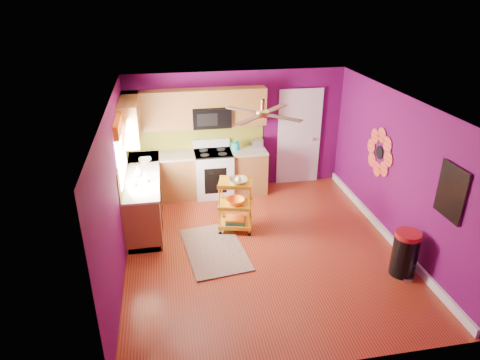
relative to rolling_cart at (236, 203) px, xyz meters
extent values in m
plane|color=maroon|center=(0.34, -0.66, -0.54)|extent=(5.00, 5.00, 0.00)
cube|color=#5A0A4E|center=(0.34, 1.84, 0.71)|extent=(4.50, 0.04, 2.50)
cube|color=#5A0A4E|center=(0.34, -3.16, 0.71)|extent=(4.50, 0.04, 2.50)
cube|color=#5A0A4E|center=(-1.91, -0.66, 0.71)|extent=(0.04, 5.00, 2.50)
cube|color=#5A0A4E|center=(2.59, -0.66, 0.71)|extent=(0.04, 5.00, 2.50)
cube|color=silver|center=(0.34, -0.66, 1.96)|extent=(4.50, 5.00, 0.04)
cube|color=white|center=(2.56, -0.66, -0.47)|extent=(0.05, 4.90, 0.14)
cube|color=brown|center=(-1.61, 0.69, -0.09)|extent=(0.60, 2.30, 0.90)
cube|color=brown|center=(-0.51, 1.54, -0.09)|extent=(2.80, 0.60, 0.90)
cube|color=beige|center=(-1.61, 0.69, 0.38)|extent=(0.63, 2.30, 0.04)
cube|color=beige|center=(-0.51, 1.54, 0.38)|extent=(2.80, 0.63, 0.04)
cube|color=black|center=(-1.61, 0.69, -0.49)|extent=(0.54, 2.30, 0.10)
cube|color=black|center=(-0.51, 1.54, -0.49)|extent=(2.80, 0.54, 0.10)
cube|color=white|center=(-0.21, 1.51, -0.08)|extent=(0.76, 0.66, 0.92)
cube|color=black|center=(-0.21, 1.51, 0.38)|extent=(0.76, 0.62, 0.03)
cube|color=white|center=(-0.21, 1.79, 0.50)|extent=(0.76, 0.06, 0.18)
cube|color=black|center=(-0.21, 1.19, -0.09)|extent=(0.45, 0.02, 0.55)
cube|color=brown|center=(-1.25, 1.68, 1.28)|extent=(1.32, 0.33, 0.75)
cube|color=brown|center=(0.53, 1.68, 1.28)|extent=(0.72, 0.33, 0.75)
cube|color=brown|center=(-0.21, 1.68, 1.49)|extent=(0.76, 0.33, 0.34)
cube|color=brown|center=(-1.74, 1.19, 1.28)|extent=(0.33, 1.30, 0.75)
cube|color=black|center=(-0.21, 1.64, 1.11)|extent=(0.76, 0.38, 0.40)
cube|color=olive|center=(-0.51, 1.83, 0.65)|extent=(2.80, 0.01, 0.51)
cube|color=olive|center=(-1.90, 0.69, 0.65)|extent=(0.01, 2.30, 0.51)
cube|color=white|center=(-1.89, 0.39, 1.01)|extent=(0.03, 1.20, 1.00)
cube|color=orange|center=(-1.86, 0.39, 1.48)|extent=(0.08, 1.35, 0.22)
cube|color=white|center=(1.69, 1.82, 0.48)|extent=(0.85, 0.04, 2.05)
cube|color=white|center=(1.69, 1.80, 0.48)|extent=(0.95, 0.02, 2.15)
sphere|color=#BF8C3F|center=(2.01, 1.76, 0.46)|extent=(0.07, 0.07, 0.07)
cylinder|color=black|center=(2.57, -0.06, 0.81)|extent=(0.01, 0.24, 0.24)
cube|color=teal|center=(2.57, -2.06, 1.01)|extent=(0.03, 0.52, 0.72)
cube|color=black|center=(2.56, -2.06, 1.01)|extent=(0.01, 0.56, 0.76)
cylinder|color=#BF8C3F|center=(0.34, -0.46, 1.88)|extent=(0.06, 0.06, 0.16)
cylinder|color=#BF8C3F|center=(0.34, -0.46, 1.74)|extent=(0.20, 0.20, 0.08)
cube|color=#4C2D19|center=(0.61, -0.19, 1.74)|extent=(0.47, 0.47, 0.01)
cube|color=#4C2D19|center=(0.07, -0.19, 1.74)|extent=(0.47, 0.47, 0.01)
cube|color=#4C2D19|center=(0.07, -0.73, 1.74)|extent=(0.47, 0.47, 0.01)
cube|color=#4C2D19|center=(0.61, -0.73, 1.74)|extent=(0.47, 0.47, 0.01)
cube|color=black|center=(-0.46, -0.57, -0.53)|extent=(1.11, 1.62, 0.02)
cylinder|color=yellow|center=(-0.31, -0.11, -0.05)|extent=(0.03, 0.03, 0.90)
cylinder|color=yellow|center=(0.20, -0.24, -0.05)|extent=(0.03, 0.03, 0.90)
cylinder|color=yellow|center=(-0.22, 0.24, -0.05)|extent=(0.03, 0.03, 0.90)
cylinder|color=yellow|center=(0.29, 0.11, -0.05)|extent=(0.03, 0.03, 0.90)
sphere|color=black|center=(-0.31, -0.11, -0.51)|extent=(0.06, 0.06, 0.06)
sphere|color=black|center=(0.20, -0.24, -0.51)|extent=(0.06, 0.06, 0.06)
sphere|color=black|center=(-0.22, 0.24, -0.51)|extent=(0.06, 0.06, 0.06)
sphere|color=black|center=(0.29, 0.11, -0.51)|extent=(0.06, 0.06, 0.06)
cube|color=yellow|center=(-0.01, 0.00, 0.38)|extent=(0.67, 0.56, 0.03)
cube|color=yellow|center=(-0.01, 0.00, -0.03)|extent=(0.67, 0.56, 0.03)
cube|color=yellow|center=(-0.01, 0.00, -0.42)|extent=(0.67, 0.56, 0.03)
imported|color=beige|center=(0.04, -0.01, 0.44)|extent=(0.39, 0.39, 0.08)
sphere|color=yellow|center=(0.04, -0.01, 0.46)|extent=(0.11, 0.11, 0.11)
imported|color=orange|center=(-0.01, 0.00, 0.03)|extent=(0.40, 0.40, 0.10)
cube|color=navy|center=(-0.01, 0.00, -0.38)|extent=(0.39, 0.33, 0.04)
cube|color=#267233|center=(-0.01, 0.00, -0.34)|extent=(0.39, 0.33, 0.04)
cube|color=orange|center=(-0.01, 0.00, -0.30)|extent=(0.39, 0.33, 0.03)
cylinder|color=black|center=(2.30, -1.71, -0.22)|extent=(0.48, 0.48, 0.65)
cylinder|color=#A9181A|center=(2.30, -1.71, 0.15)|extent=(0.38, 0.38, 0.08)
cube|color=beige|center=(2.30, -1.90, -0.53)|extent=(0.14, 0.10, 0.03)
cylinder|color=#16AA9E|center=(0.26, 1.59, 0.48)|extent=(0.18, 0.18, 0.16)
sphere|color=#16AA9E|center=(0.26, 1.59, 0.58)|extent=(0.06, 0.06, 0.06)
cube|color=beige|center=(0.74, 1.65, 0.49)|extent=(0.22, 0.15, 0.18)
imported|color=#EA3F72|center=(-1.54, 0.33, 0.49)|extent=(0.09, 0.09, 0.19)
imported|color=white|center=(-1.66, 0.60, 0.49)|extent=(0.14, 0.14, 0.18)
imported|color=white|center=(-1.56, 1.26, 0.43)|extent=(0.25, 0.25, 0.06)
imported|color=white|center=(-1.73, 0.19, 0.45)|extent=(0.12, 0.12, 0.10)
camera|label=1|loc=(-1.11, -6.56, 3.55)|focal=32.00mm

